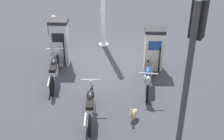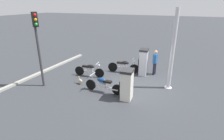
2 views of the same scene
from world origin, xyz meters
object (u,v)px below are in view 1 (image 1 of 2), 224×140
(motorcycle_near_pump, at_px, (54,69))
(wandering_duck, at_px, (134,113))
(motorcycle_extra, at_px, (90,104))
(attendant_person, at_px, (55,33))
(motorcycle_far_pump, at_px, (148,76))
(fuel_pump_far, at_px, (154,49))
(fuel_pump_near, at_px, (60,42))
(roadside_traffic_light, at_px, (190,66))

(motorcycle_near_pump, bearing_deg, wandering_duck, 57.25)
(motorcycle_extra, height_order, attendant_person, attendant_person)
(motorcycle_extra, bearing_deg, motorcycle_far_pump, 136.71)
(motorcycle_extra, xyz_separation_m, attendant_person, (-3.68, -1.92, 0.45))
(motorcycle_extra, bearing_deg, fuel_pump_far, 149.68)
(motorcycle_near_pump, height_order, attendant_person, attendant_person)
(fuel_pump_near, relative_size, attendant_person, 1.06)
(fuel_pump_near, distance_m, roadside_traffic_light, 6.29)
(motorcycle_extra, distance_m, roadside_traffic_light, 3.56)
(fuel_pump_far, height_order, motorcycle_far_pump, fuel_pump_far)
(motorcycle_near_pump, bearing_deg, fuel_pump_near, -175.77)
(fuel_pump_far, relative_size, attendant_person, 0.94)
(attendant_person, relative_size, wandering_duck, 3.68)
(wandering_duck, relative_size, roadside_traffic_light, 0.11)
(motorcycle_far_pump, bearing_deg, wandering_duck, -13.21)
(motorcycle_far_pump, bearing_deg, roadside_traffic_light, 11.02)
(motorcycle_near_pump, bearing_deg, fuel_pump_far, 111.33)
(motorcycle_far_pump, bearing_deg, fuel_pump_near, -113.21)
(motorcycle_near_pump, xyz_separation_m, attendant_person, (-1.93, -0.45, 0.45))
(motorcycle_far_pump, distance_m, roadside_traffic_light, 4.08)
(motorcycle_near_pump, distance_m, motorcycle_far_pump, 3.04)
(fuel_pump_near, xyz_separation_m, fuel_pump_far, (0.00, 3.33, -0.09))
(attendant_person, relative_size, roadside_traffic_light, 0.40)
(motorcycle_extra, distance_m, wandering_duck, 1.22)
(motorcycle_near_pump, xyz_separation_m, wandering_duck, (1.71, 2.66, -0.26))
(fuel_pump_far, distance_m, motorcycle_near_pump, 3.48)
(fuel_pump_near, height_order, motorcycle_extra, fuel_pump_near)
(fuel_pump_near, bearing_deg, roadside_traffic_light, 38.95)
(attendant_person, height_order, roadside_traffic_light, roadside_traffic_light)
(wandering_duck, height_order, roadside_traffic_light, roadside_traffic_light)
(motorcycle_far_pump, bearing_deg, fuel_pump_far, 171.89)
(fuel_pump_near, bearing_deg, wandering_duck, 42.80)
(fuel_pump_far, height_order, attendant_person, attendant_person)
(motorcycle_near_pump, xyz_separation_m, motorcycle_far_pump, (0.08, 3.04, -0.03))
(fuel_pump_far, bearing_deg, fuel_pump_near, -90.00)
(motorcycle_near_pump, xyz_separation_m, roadside_traffic_light, (3.42, 3.69, 2.23))
(fuel_pump_far, distance_m, motorcycle_far_pump, 1.40)
(fuel_pump_far, xyz_separation_m, motorcycle_near_pump, (1.26, -3.23, -0.30))
(motorcycle_far_pump, bearing_deg, attendant_person, -120.01)
(fuel_pump_far, xyz_separation_m, attendant_person, (-0.67, -3.68, 0.15))
(motorcycle_far_pump, distance_m, attendant_person, 4.05)
(motorcycle_far_pump, xyz_separation_m, attendant_person, (-2.01, -3.49, 0.48))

